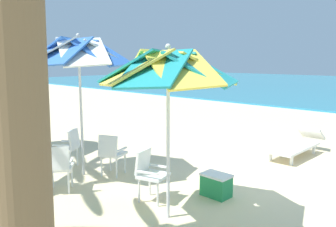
% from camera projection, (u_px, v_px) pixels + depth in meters
% --- Properties ---
extents(ground_plane, '(80.00, 80.00, 0.00)m').
position_uv_depth(ground_plane, '(284.00, 176.00, 6.87)').
color(ground_plane, beige).
extents(beach_umbrella_0, '(2.01, 2.01, 2.58)m').
position_uv_depth(beach_umbrella_0, '(168.00, 70.00, 4.74)').
color(beach_umbrella_0, silver).
rests_on(beach_umbrella_0, ground).
extents(plastic_chair_0, '(0.57, 0.55, 0.87)m').
position_uv_depth(plastic_chair_0, '(150.00, 172.00, 5.65)').
color(plastic_chair_0, white).
rests_on(plastic_chair_0, ground).
extents(beach_umbrella_1, '(2.14, 2.14, 2.87)m').
position_uv_depth(beach_umbrella_1, '(79.00, 54.00, 6.60)').
color(beach_umbrella_1, silver).
rests_on(beach_umbrella_1, ground).
extents(plastic_chair_1, '(0.63, 0.63, 0.87)m').
position_uv_depth(plastic_chair_1, '(59.00, 165.00, 5.98)').
color(plastic_chair_1, white).
rests_on(plastic_chair_1, ground).
extents(plastic_chair_2, '(0.58, 0.60, 0.87)m').
position_uv_depth(plastic_chair_2, '(111.00, 152.00, 6.86)').
color(plastic_chair_2, white).
rests_on(plastic_chair_2, ground).
extents(plastic_chair_3, '(0.63, 0.62, 0.87)m').
position_uv_depth(plastic_chair_3, '(69.00, 146.00, 7.35)').
color(plastic_chair_3, white).
rests_on(plastic_chair_3, ground).
extents(beach_umbrella_2, '(2.00, 2.00, 2.70)m').
position_uv_depth(beach_umbrella_2, '(7.00, 62.00, 8.36)').
color(beach_umbrella_2, silver).
rests_on(beach_umbrella_2, ground).
extents(plastic_chair_4, '(0.62, 0.63, 0.87)m').
position_uv_depth(plastic_chair_4, '(27.00, 127.00, 9.40)').
color(plastic_chair_4, white).
rests_on(plastic_chair_4, ground).
extents(sun_lounger_1, '(0.65, 2.15, 0.62)m').
position_uv_depth(sun_lounger_1, '(297.00, 144.00, 8.34)').
color(sun_lounger_1, white).
rests_on(sun_lounger_1, ground).
extents(cooler_box, '(0.50, 0.34, 0.40)m').
position_uv_depth(cooler_box, '(216.00, 185.00, 5.85)').
color(cooler_box, '#238C4C').
rests_on(cooler_box, ground).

